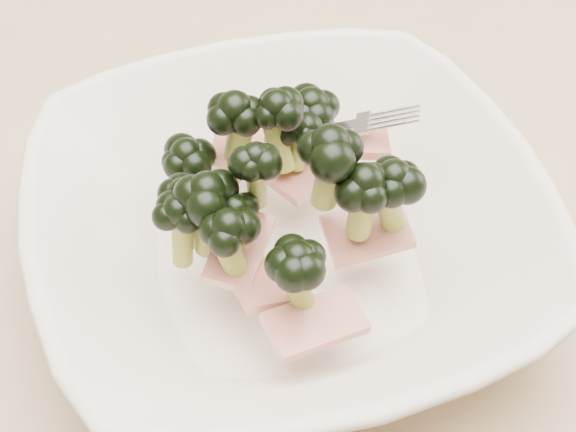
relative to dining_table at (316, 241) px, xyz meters
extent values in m
cube|color=tan|center=(0.00, 0.00, 0.08)|extent=(1.20, 0.80, 0.04)
cylinder|color=tan|center=(0.55, 0.35, -0.30)|extent=(0.06, 0.06, 0.71)
imported|color=beige|center=(-0.08, -0.08, 0.14)|extent=(0.38, 0.38, 0.07)
cylinder|color=olive|center=(-0.11, -0.13, 0.16)|extent=(0.02, 0.02, 0.04)
ellipsoid|color=black|center=(-0.11, -0.13, 0.18)|extent=(0.03, 0.03, 0.03)
cylinder|color=olive|center=(-0.03, -0.03, 0.15)|extent=(0.02, 0.02, 0.04)
ellipsoid|color=black|center=(-0.03, -0.03, 0.18)|extent=(0.04, 0.04, 0.03)
cylinder|color=olive|center=(-0.08, -0.03, 0.17)|extent=(0.02, 0.02, 0.05)
ellipsoid|color=black|center=(-0.08, -0.03, 0.20)|extent=(0.04, 0.04, 0.03)
cylinder|color=olive|center=(-0.03, -0.12, 0.16)|extent=(0.03, 0.02, 0.04)
ellipsoid|color=black|center=(-0.03, -0.12, 0.19)|extent=(0.03, 0.03, 0.03)
cylinder|color=olive|center=(-0.11, -0.02, 0.15)|extent=(0.02, 0.02, 0.04)
ellipsoid|color=black|center=(-0.11, -0.02, 0.17)|extent=(0.04, 0.04, 0.03)
cylinder|color=olive|center=(-0.05, -0.05, 0.17)|extent=(0.02, 0.02, 0.03)
ellipsoid|color=black|center=(-0.05, -0.05, 0.18)|extent=(0.03, 0.03, 0.02)
cylinder|color=olive|center=(-0.05, -0.11, 0.17)|extent=(0.01, 0.02, 0.04)
ellipsoid|color=black|center=(-0.05, -0.11, 0.19)|extent=(0.04, 0.04, 0.03)
cylinder|color=olive|center=(-0.14, -0.06, 0.16)|extent=(0.01, 0.01, 0.04)
ellipsoid|color=black|center=(-0.14, -0.06, 0.18)|extent=(0.03, 0.03, 0.02)
cylinder|color=olive|center=(-0.06, -0.04, 0.18)|extent=(0.02, 0.03, 0.04)
ellipsoid|color=black|center=(-0.06, -0.04, 0.20)|extent=(0.03, 0.03, 0.03)
cylinder|color=olive|center=(-0.13, -0.07, 0.16)|extent=(0.02, 0.02, 0.04)
ellipsoid|color=black|center=(-0.13, -0.07, 0.19)|extent=(0.04, 0.04, 0.03)
cylinder|color=olive|center=(-0.06, -0.09, 0.18)|extent=(0.02, 0.02, 0.04)
ellipsoid|color=black|center=(-0.06, -0.09, 0.21)|extent=(0.04, 0.04, 0.03)
cylinder|color=olive|center=(-0.13, -0.10, 0.16)|extent=(0.02, 0.02, 0.04)
ellipsoid|color=black|center=(-0.13, -0.10, 0.19)|extent=(0.03, 0.03, 0.03)
cylinder|color=olive|center=(-0.10, -0.07, 0.18)|extent=(0.02, 0.02, 0.04)
ellipsoid|color=black|center=(-0.10, -0.07, 0.20)|extent=(0.03, 0.03, 0.02)
cylinder|color=olive|center=(-0.12, -0.08, 0.16)|extent=(0.02, 0.02, 0.03)
ellipsoid|color=black|center=(-0.12, -0.08, 0.18)|extent=(0.03, 0.03, 0.02)
cylinder|color=olive|center=(-0.13, -0.05, 0.15)|extent=(0.02, 0.01, 0.04)
ellipsoid|color=black|center=(-0.13, -0.05, 0.18)|extent=(0.03, 0.03, 0.03)
cube|color=maroon|center=(-0.12, -0.08, 0.15)|extent=(0.06, 0.05, 0.02)
cube|color=maroon|center=(-0.07, -0.01, 0.15)|extent=(0.06, 0.06, 0.02)
cube|color=maroon|center=(-0.06, -0.05, 0.15)|extent=(0.04, 0.05, 0.01)
cube|color=maroon|center=(-0.12, -0.11, 0.14)|extent=(0.03, 0.05, 0.02)
cube|color=maroon|center=(-0.04, -0.11, 0.14)|extent=(0.06, 0.05, 0.02)
cube|color=maroon|center=(-0.02, -0.05, 0.16)|extent=(0.06, 0.05, 0.01)
cube|color=maroon|center=(-0.11, -0.15, 0.14)|extent=(0.06, 0.04, 0.02)
camera|label=1|loc=(-0.26, -0.35, 0.50)|focal=50.00mm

